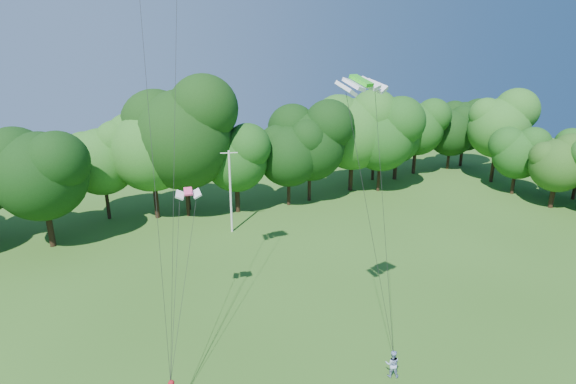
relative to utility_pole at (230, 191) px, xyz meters
name	(u,v)px	position (x,y,z in m)	size (l,w,h in m)	color
utility_pole	(230,191)	(0.00, 0.00, 0.00)	(1.63, 0.57, 8.39)	silver
kite_flyer_right	(392,364)	(0.77, -23.99, -3.47)	(0.82, 0.63, 1.68)	#A2B5E1
kite_green	(361,81)	(-0.59, -21.60, 11.99)	(2.91, 1.80, 0.57)	green
kite_pink	(188,191)	(-7.58, -13.73, 5.03)	(1.67, 1.03, 0.37)	#FD4683
tree_back_center	(182,121)	(-2.75, 6.44, 6.22)	(11.59, 11.59, 16.86)	black
tree_back_east	(375,127)	(24.13, 8.62, 3.22)	(8.29, 8.29, 12.06)	#382216
tree_flank_east	(560,157)	(35.62, -10.11, 1.74)	(6.66, 6.66, 9.69)	#302313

